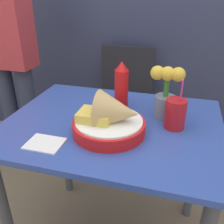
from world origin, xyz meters
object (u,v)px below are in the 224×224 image
(drink_cup, at_px, (175,115))
(flower_vase, at_px, (166,92))
(food_basket, at_px, (112,120))
(person_standing, at_px, (7,43))
(ketchup_bottle, at_px, (121,86))
(chair_far_window, at_px, (124,97))

(drink_cup, height_order, flower_vase, flower_vase)
(food_basket, relative_size, drink_cup, 1.30)
(person_standing, bearing_deg, flower_vase, -19.33)
(ketchup_bottle, relative_size, person_standing, 0.14)
(chair_far_window, relative_size, flower_vase, 3.90)
(food_basket, distance_m, drink_cup, 0.26)
(ketchup_bottle, bearing_deg, chair_far_window, 101.44)
(food_basket, bearing_deg, person_standing, 146.53)
(ketchup_bottle, xyz_separation_m, flower_vase, (0.21, -0.04, 0.01))
(food_basket, xyz_separation_m, drink_cup, (0.23, 0.11, -0.00))
(flower_vase, bearing_deg, drink_cup, -60.00)
(chair_far_window, xyz_separation_m, ketchup_bottle, (0.13, -0.65, 0.34))
(person_standing, bearing_deg, food_basket, -33.47)
(food_basket, height_order, ketchup_bottle, ketchup_bottle)
(person_standing, bearing_deg, chair_far_window, 25.57)
(chair_far_window, distance_m, flower_vase, 0.85)
(drink_cup, relative_size, person_standing, 0.13)
(ketchup_bottle, bearing_deg, flower_vase, -11.70)
(flower_vase, xyz_separation_m, person_standing, (-1.04, 0.36, 0.08))
(chair_far_window, distance_m, person_standing, 0.88)
(ketchup_bottle, distance_m, person_standing, 0.89)
(food_basket, relative_size, person_standing, 0.17)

